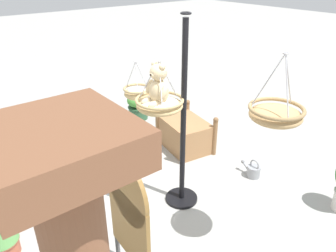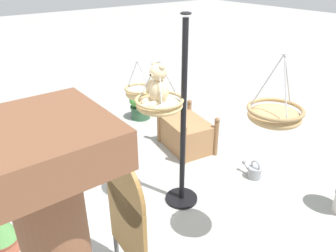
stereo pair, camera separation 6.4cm
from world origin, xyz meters
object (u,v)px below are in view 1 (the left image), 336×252
Objects in this scene: potted_plant_bushy_green at (138,106)px; potted_plant_trailing_ivy at (94,129)px; display_pole_central at (183,151)px; display_sign_board at (128,212)px; teddy_bear at (158,87)px; hanging_basket_left_high at (276,114)px; potted_plant_flowering_red at (43,185)px; watering_can at (253,171)px; potted_plant_conical_shrub at (0,233)px; wooden_planter_box at (185,133)px; hanging_basket_with_teddy at (160,104)px; hanging_basket_right_low at (137,92)px.

potted_plant_bushy_green and potted_plant_trailing_ivy have the same top height.
display_sign_board is (-0.63, 1.21, 0.10)m from display_pole_central.
hanging_basket_left_high is at bearing -164.27° from teddy_bear.
potted_plant_flowering_red is 2.78m from potted_plant_bushy_green.
display_pole_central is 0.95m from teddy_bear.
potted_plant_bushy_green reaches higher than potted_plant_flowering_red.
teddy_bear is at bearing 178.50° from potted_plant_trailing_ivy.
watering_can is at bearing -149.36° from potted_plant_trailing_ivy.
display_sign_board reaches higher than watering_can.
potted_plant_conical_shrub is (-0.78, 0.73, 0.16)m from potted_plant_flowering_red.
potted_plant_bushy_green is 1.30m from potted_plant_trailing_ivy.
potted_plant_flowering_red is at bearing -42.95° from potted_plant_conical_shrub.
display_pole_central is 2.38× the size of wooden_planter_box.
display_sign_board reaches higher than potted_plant_conical_shrub.
potted_plant_flowering_red is at bearing 45.49° from teddy_bear.
hanging_basket_left_high reaches higher than potted_plant_bushy_green.
potted_plant_flowering_red is at bearing 32.00° from hanging_basket_left_high.
hanging_basket_left_high is at bearing -112.61° from display_sign_board.
hanging_basket_with_teddy is 1.07× the size of potted_plant_trailing_ivy.
wooden_planter_box is 3.20m from potted_plant_conical_shrub.
watering_can is at bearing -175.78° from potted_plant_bushy_green.
potted_plant_flowering_red is 3.10m from watering_can.
potted_plant_flowering_red is 2.08m from display_sign_board.
potted_plant_conical_shrub is 2.55m from potted_plant_trailing_ivy.
display_pole_central is 3.96× the size of hanging_basket_with_teddy.
potted_plant_bushy_green is 1.68× the size of watering_can.
hanging_basket_right_low is (2.51, -0.10, -0.56)m from hanging_basket_left_high.
hanging_basket_left_high is (-1.33, -0.37, 0.03)m from teddy_bear.
teddy_bear is 1.47× the size of watering_can.
wooden_planter_box is 1.35m from watering_can.
hanging_basket_right_low is 1.73m from potted_plant_bushy_green.
hanging_basket_left_high is 3.32m from potted_plant_flowering_red.
hanging_basket_with_teddy reaches higher than wooden_planter_box.
display_sign_board reaches higher than potted_plant_trailing_ivy.
hanging_basket_right_low is at bearing -21.75° from teddy_bear.
potted_plant_trailing_ivy is at bearing 26.73° from hanging_basket_right_low.
potted_plant_bushy_green is 0.39× the size of display_sign_board.
teddy_bear is at bearing 125.81° from wooden_planter_box.
display_pole_central is 1.42m from watering_can.
hanging_basket_with_teddy is 1.30m from hanging_basket_right_low.
watering_can is (-2.43, -1.44, -0.20)m from potted_plant_trailing_ivy.
teddy_bear is at bearing -134.51° from potted_plant_flowering_red.
display_sign_board is (-0.78, 0.94, -0.80)m from teddy_bear.
watering_can is (-2.86, -0.21, -0.18)m from potted_plant_bushy_green.
hanging_basket_left_high is at bearing -126.81° from potted_plant_conical_shrub.
potted_plant_flowering_red is 0.85× the size of potted_plant_trailing_ivy.
wooden_planter_box is 2.82m from display_sign_board.
hanging_basket_with_teddy is at bearing 14.76° from hanging_basket_left_high.
hanging_basket_left_high is at bearing -148.00° from potted_plant_flowering_red.
hanging_basket_right_low is 2.43m from display_sign_board.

